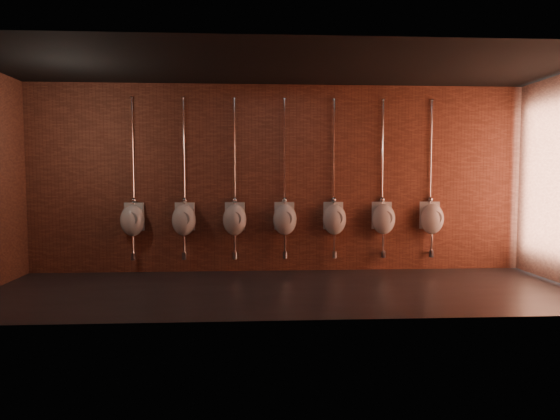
{
  "coord_description": "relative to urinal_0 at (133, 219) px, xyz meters",
  "views": [
    {
      "loc": [
        -0.49,
        -7.08,
        1.66
      ],
      "look_at": [
        -0.02,
        0.9,
        1.1
      ],
      "focal_mm": 32.0,
      "sensor_mm": 36.0,
      "label": 1
    }
  ],
  "objects": [
    {
      "name": "ground",
      "position": [
        2.47,
        -1.36,
        -0.92
      ],
      "size": [
        8.5,
        8.5,
        0.0
      ],
      "primitive_type": "plane",
      "color": "black",
      "rests_on": "ground"
    },
    {
      "name": "room_shell",
      "position": [
        2.47,
        -1.36,
        1.09
      ],
      "size": [
        8.54,
        3.04,
        3.22
      ],
      "color": "black",
      "rests_on": "ground"
    },
    {
      "name": "urinal_0",
      "position": [
        0.0,
        0.0,
        0.0
      ],
      "size": [
        0.46,
        0.42,
        2.72
      ],
      "color": "silver",
      "rests_on": "ground"
    },
    {
      "name": "urinal_1",
      "position": [
        0.85,
        0.0,
        0.0
      ],
      "size": [
        0.46,
        0.42,
        2.72
      ],
      "color": "silver",
      "rests_on": "ground"
    },
    {
      "name": "urinal_2",
      "position": [
        1.7,
        0.0,
        0.0
      ],
      "size": [
        0.46,
        0.42,
        2.72
      ],
      "color": "silver",
      "rests_on": "ground"
    },
    {
      "name": "urinal_3",
      "position": [
        2.55,
        0.0,
        0.0
      ],
      "size": [
        0.46,
        0.42,
        2.72
      ],
      "color": "silver",
      "rests_on": "ground"
    },
    {
      "name": "urinal_4",
      "position": [
        3.41,
        0.0,
        0.0
      ],
      "size": [
        0.46,
        0.42,
        2.72
      ],
      "color": "silver",
      "rests_on": "ground"
    },
    {
      "name": "urinal_5",
      "position": [
        4.26,
        0.0,
        0.0
      ],
      "size": [
        0.46,
        0.42,
        2.72
      ],
      "color": "silver",
      "rests_on": "ground"
    },
    {
      "name": "urinal_6",
      "position": [
        5.11,
        0.0,
        0.0
      ],
      "size": [
        0.46,
        0.42,
        2.72
      ],
      "color": "silver",
      "rests_on": "ground"
    }
  ]
}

